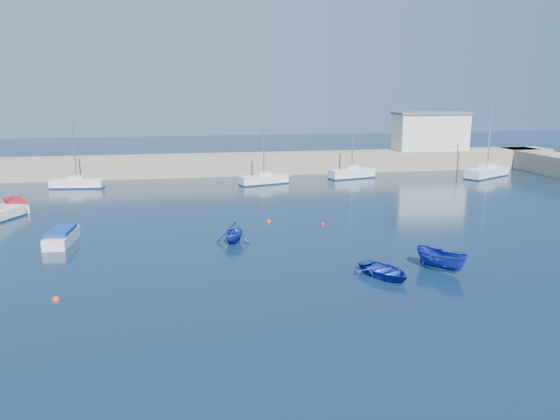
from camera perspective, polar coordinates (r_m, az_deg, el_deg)
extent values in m
plane|color=#0C1F34|center=(28.21, 0.29, -10.21)|extent=(220.00, 220.00, 0.00)
cube|color=gray|center=(72.37, -6.70, 4.74)|extent=(96.00, 4.50, 2.60)
cube|color=silver|center=(79.86, 15.44, 7.83)|extent=(10.00, 4.00, 5.00)
cube|color=silver|center=(66.06, -20.45, 2.60)|extent=(5.97, 2.36, 0.98)
cylinder|color=#B7BABC|center=(65.57, -20.70, 5.90)|extent=(0.14, 0.14, 6.68)
cube|color=silver|center=(64.43, -1.69, 3.16)|extent=(6.04, 3.22, 1.01)
cylinder|color=#B7BABC|center=(63.93, -1.71, 6.57)|extent=(0.15, 0.15, 6.69)
cube|color=silver|center=(69.39, 7.51, 3.78)|extent=(6.18, 3.14, 1.15)
cylinder|color=#B7BABC|center=(68.91, 7.61, 7.07)|extent=(0.17, 0.17, 6.84)
cube|color=silver|center=(74.50, 20.80, 3.69)|extent=(7.38, 5.39, 1.20)
cylinder|color=#B7BABC|center=(73.99, 21.08, 7.36)|extent=(0.17, 0.17, 8.42)
cube|color=silver|center=(42.55, -21.86, -2.73)|extent=(1.87, 4.54, 0.79)
cube|color=navy|center=(42.42, -21.92, -2.02)|extent=(1.71, 3.43, 0.30)
cube|color=silver|center=(56.20, -25.96, 0.38)|extent=(3.42, 5.00, 0.71)
cube|color=#A10B17|center=(56.11, -26.01, 0.86)|extent=(2.87, 3.88, 0.27)
imported|color=#162799|center=(33.08, 10.85, -6.27)|extent=(3.82, 4.38, 0.76)
imported|color=#162799|center=(39.81, -4.85, -2.32)|extent=(3.42, 3.63, 1.52)
imported|color=#162799|center=(35.04, 16.50, -4.99)|extent=(2.87, 3.73, 1.36)
sphere|color=red|center=(31.53, -22.35, -8.70)|extent=(0.42, 0.42, 0.42)
sphere|color=#B00D28|center=(45.17, 4.46, -1.53)|extent=(0.39, 0.39, 0.39)
sphere|color=red|center=(45.98, -1.18, -1.25)|extent=(0.45, 0.45, 0.45)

